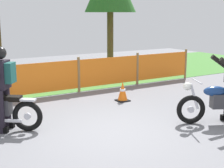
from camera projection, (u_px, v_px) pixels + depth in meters
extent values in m
cube|color=slate|center=(107.00, 132.00, 6.74)|extent=(24.00, 24.00, 0.02)
cube|color=#427A33|center=(16.00, 79.00, 12.03)|extent=(24.00, 5.81, 0.01)
cylinder|color=olive|center=(6.00, 82.00, 8.95)|extent=(0.08, 0.08, 1.05)
cylinder|color=olive|center=(79.00, 75.00, 10.05)|extent=(0.08, 0.08, 1.05)
cylinder|color=olive|center=(137.00, 69.00, 11.14)|extent=(0.08, 0.08, 1.05)
cylinder|color=olive|center=(186.00, 64.00, 12.23)|extent=(0.08, 0.08, 1.05)
cube|color=orange|center=(44.00, 78.00, 9.50)|extent=(2.06, 0.02, 0.85)
cube|color=orange|center=(110.00, 71.00, 10.59)|extent=(2.06, 0.02, 0.85)
cube|color=orange|center=(163.00, 66.00, 11.68)|extent=(2.06, 0.02, 0.85)
cylinder|color=brown|center=(110.00, 39.00, 15.02)|extent=(0.28, 0.28, 2.36)
torus|color=black|center=(27.00, 116.00, 6.72)|extent=(0.56, 0.46, 0.62)
cylinder|color=silver|center=(27.00, 116.00, 6.72)|extent=(0.14, 0.13, 0.14)
cube|color=black|center=(8.00, 98.00, 6.69)|extent=(0.56, 0.50, 0.10)
cube|color=silver|center=(27.00, 100.00, 6.65)|extent=(0.37, 0.33, 0.04)
cylinder|color=silver|center=(9.00, 121.00, 6.64)|extent=(0.46, 0.37, 0.07)
torus|color=black|center=(191.00, 110.00, 7.17)|extent=(0.61, 0.37, 0.62)
cylinder|color=silver|center=(191.00, 110.00, 7.17)|extent=(0.15, 0.11, 0.14)
ellipsoid|color=navy|center=(215.00, 91.00, 7.14)|extent=(0.56, 0.43, 0.21)
cylinder|color=silver|center=(194.00, 97.00, 7.12)|extent=(0.23, 0.15, 0.55)
sphere|color=white|center=(188.00, 86.00, 7.06)|extent=(0.23, 0.23, 0.18)
cylinder|color=silver|center=(197.00, 81.00, 7.06)|extent=(0.28, 0.54, 0.03)
cylinder|color=black|center=(0.00, 112.00, 6.59)|extent=(0.21, 0.21, 0.86)
cube|color=black|center=(2.00, 130.00, 6.66)|extent=(0.27, 0.24, 0.12)
cylinder|color=black|center=(7.00, 107.00, 6.90)|extent=(0.21, 0.21, 0.86)
cube|color=black|center=(8.00, 125.00, 6.98)|extent=(0.27, 0.24, 0.12)
cube|color=black|center=(1.00, 75.00, 6.60)|extent=(0.41, 0.43, 0.56)
sphere|color=black|center=(0.00, 53.00, 6.51)|extent=(0.35, 0.35, 0.25)
cube|color=#194C47|center=(10.00, 73.00, 6.57)|extent=(0.30, 0.32, 0.40)
cylinder|color=black|center=(221.00, 63.00, 7.26)|extent=(0.48, 0.30, 0.38)
cube|color=black|center=(123.00, 100.00, 9.10)|extent=(0.32, 0.32, 0.03)
cone|color=orange|center=(123.00, 91.00, 9.05)|extent=(0.26, 0.26, 0.50)
cylinder|color=white|center=(123.00, 90.00, 9.05)|extent=(0.15, 0.15, 0.06)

